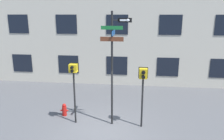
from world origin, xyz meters
name	(u,v)px	position (x,y,z in m)	size (l,w,h in m)	color
ground_plane	(103,131)	(0.00, 0.00, 0.00)	(60.00, 60.00, 0.00)	#515154
building_facade	(118,3)	(0.00, 6.59, 5.55)	(24.00, 0.63, 11.10)	beige
street_sign_pole	(113,60)	(0.36, 0.70, 2.99)	(1.28, 1.07, 4.99)	black
pedestrian_signal_left	(74,77)	(-1.37, 0.63, 2.20)	(0.41, 0.40, 2.80)	black
pedestrian_signal_right	(143,81)	(1.63, 0.60, 2.14)	(0.40, 0.40, 2.69)	black
fire_hydrant	(64,110)	(-2.12, 1.27, 0.30)	(0.38, 0.22, 0.62)	red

